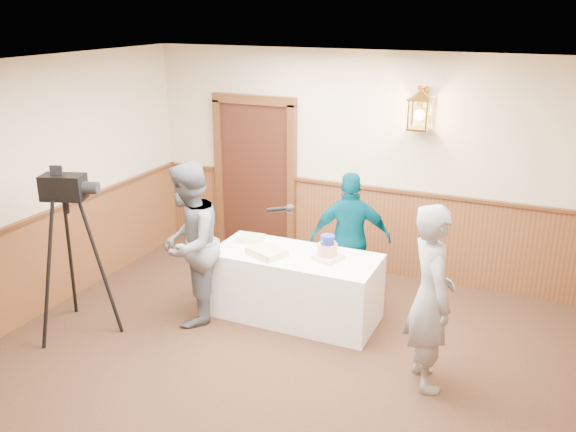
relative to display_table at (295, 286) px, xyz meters
name	(u,v)px	position (x,y,z in m)	size (l,w,h in m)	color
ground	(240,425)	(0.33, -1.90, -0.38)	(7.00, 7.00, 0.00)	#301F12
room_shell	(256,235)	(0.28, -1.45, 1.15)	(6.02, 7.02, 2.81)	beige
display_table	(295,286)	(0.00, 0.00, 0.00)	(1.80, 0.80, 0.75)	white
tiered_cake	(327,250)	(0.36, 0.01, 0.48)	(0.33, 0.33, 0.27)	beige
sheet_cake_yellow	(267,252)	(-0.27, -0.15, 0.41)	(0.38, 0.29, 0.08)	#DFC985
sheet_cake_green	(250,238)	(-0.62, 0.15, 0.41)	(0.28, 0.22, 0.06)	#A1C88D
interviewer	(189,244)	(-1.01, -0.52, 0.52)	(1.59, 1.00, 1.78)	slate
baker	(431,297)	(1.58, -0.66, 0.49)	(0.63, 0.41, 1.73)	gray
assistant_p	(351,239)	(0.42, 0.60, 0.40)	(0.91, 0.38, 1.56)	#003C4A
tv_camera_rig	(73,264)	(-1.98, -1.22, 0.40)	(0.67, 0.63, 1.72)	black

